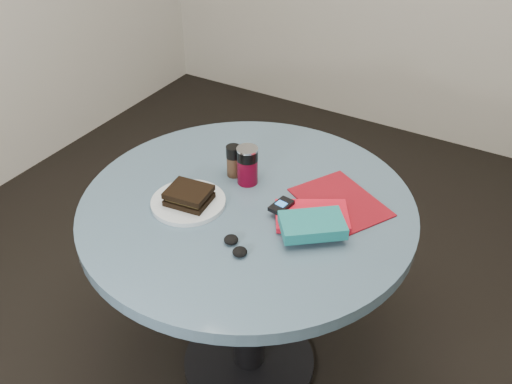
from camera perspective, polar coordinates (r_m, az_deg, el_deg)
The scene contains 11 objects.
ground at distance 2.22m, azimuth -0.70°, elevation -16.75°, with size 4.00×4.00×0.00m, color black.
table at distance 1.79m, azimuth -0.83°, elevation -5.26°, with size 1.00×1.00×0.75m.
plate at distance 1.69m, azimuth -6.78°, elevation -1.02°, with size 0.22×0.22×0.01m, color silver.
sandwich at distance 1.67m, azimuth -6.73°, elevation -0.35°, with size 0.13×0.12×0.04m.
soda_can at distance 1.74m, azimuth -0.86°, elevation 2.68°, with size 0.07×0.07×0.12m.
pepper_grinder at distance 1.78m, azimuth -2.26°, elevation 3.15°, with size 0.06×0.06×0.10m.
magazine at distance 1.71m, azimuth 8.44°, elevation -1.02°, with size 0.27×0.20×0.00m, color maroon.
red_book at distance 1.63m, azimuth 5.60°, elevation -2.37°, with size 0.21×0.14×0.02m, color red.
novel at distance 1.55m, azimuth 5.66°, elevation -3.31°, with size 0.17×0.11×0.03m, color #176A6D.
mp3_player at distance 1.63m, azimuth 2.54°, elevation -1.37°, with size 0.05×0.08×0.01m.
headphones at distance 1.52m, azimuth -2.08°, elevation -5.39°, with size 0.10×0.08×0.02m.
Camera 1 is at (0.71, -1.15, 1.76)m, focal length 40.00 mm.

